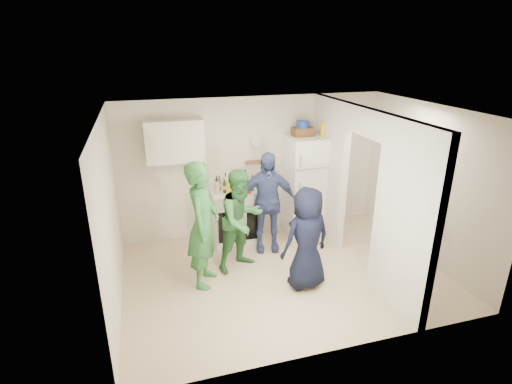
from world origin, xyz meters
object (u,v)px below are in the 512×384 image
person_navy (307,239)px  person_nook (403,205)px  person_green_center (241,220)px  fridge (306,185)px  blue_bowl (303,124)px  yellow_cup_stack_top (323,129)px  wicker_basket (302,132)px  person_denim (267,202)px  person_green_left (203,225)px  stove (234,215)px

person_navy → person_nook: 1.97m
person_green_center → person_navy: person_green_center is taller
fridge → blue_bowl: size_ratio=7.61×
person_green_center → person_navy: bearing=-69.1°
yellow_cup_stack_top → person_nook: size_ratio=0.14×
fridge → person_green_center: fridge is taller
yellow_cup_stack_top → wicker_basket: bearing=154.9°
person_green_center → person_navy: (0.76, -0.77, -0.05)m
yellow_cup_stack_top → person_denim: 1.61m
fridge → wicker_basket: wicker_basket is taller
person_denim → yellow_cup_stack_top: bearing=29.6°
fridge → person_green_center: 1.74m
yellow_cup_stack_top → person_navy: 2.20m
wicker_basket → yellow_cup_stack_top: bearing=-25.1°
person_green_left → person_green_center: (0.63, 0.28, -0.13)m
blue_bowl → person_nook: size_ratio=0.14×
stove → fridge: fridge is taller
person_navy → blue_bowl: bearing=-120.2°
blue_bowl → person_nook: 2.16m
person_green_left → person_green_center: bearing=-43.5°
stove → person_nook: person_nook is taller
person_nook → person_green_left: bearing=-103.4°
yellow_cup_stack_top → person_green_left: (-2.31, -1.11, -1.01)m
fridge → person_green_left: (-2.09, -1.21, 0.03)m
person_navy → yellow_cup_stack_top: bearing=-131.1°
person_green_center → person_denim: 0.71m
stove → person_nook: bearing=-26.0°
person_green_left → person_denim: size_ratio=1.09×
person_green_left → blue_bowl: bearing=-35.4°
stove → yellow_cup_stack_top: (1.59, -0.13, 1.48)m
wicker_basket → person_green_center: (-1.36, -0.98, -1.09)m
person_nook → person_denim: bearing=-122.7°
wicker_basket → person_green_left: wicker_basket is taller
stove → person_denim: bearing=-47.9°
stove → fridge: bearing=-1.3°
person_green_left → person_nook: bearing=-67.9°
fridge → stove: bearing=178.7°
stove → blue_bowl: (1.27, 0.02, 1.56)m
yellow_cup_stack_top → person_green_left: yellow_cup_stack_top is taller
wicker_basket → yellow_cup_stack_top: (0.32, -0.15, 0.05)m
person_navy → person_nook: (1.90, 0.47, 0.11)m
yellow_cup_stack_top → person_denim: size_ratio=0.14×
blue_bowl → person_green_left: 2.60m
person_green_center → yellow_cup_stack_top: bearing=2.4°
stove → blue_bowl: bearing=0.9°
blue_bowl → person_navy: (-0.60, -1.75, -1.27)m
yellow_cup_stack_top → person_denim: bearing=-161.8°
fridge → person_green_left: size_ratio=0.97×
yellow_cup_stack_top → person_green_center: yellow_cup_stack_top is taller
stove → fridge: size_ratio=0.52×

